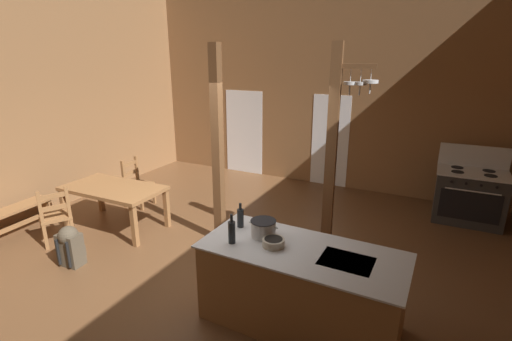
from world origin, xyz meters
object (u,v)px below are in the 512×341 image
(ladderback_chair_by_post, at_px, (55,216))
(kitchen_island, at_px, (300,287))
(ladderback_chair_near_window, at_px, (137,183))
(bench_along_left_wall, at_px, (5,219))
(bottle_tall_on_counter, at_px, (240,218))
(backpack, at_px, (70,245))
(stove_range, at_px, (469,195))
(mixing_bowl_on_counter, at_px, (273,242))
(bottle_short_on_counter, at_px, (232,232))
(dining_table, at_px, (114,192))
(stockpot_on_counter, at_px, (263,228))

(ladderback_chair_by_post, bearing_deg, kitchen_island, -0.40)
(ladderback_chair_near_window, distance_m, bench_along_left_wall, 2.23)
(ladderback_chair_near_window, bearing_deg, kitchen_island, -23.61)
(kitchen_island, bearing_deg, bottle_tall_on_counter, 167.50)
(ladderback_chair_near_window, xyz_separation_m, backpack, (0.75, -2.10, -0.14))
(stove_range, xyz_separation_m, bottle_tall_on_counter, (-2.58, -3.72, 0.56))
(kitchen_island, distance_m, bottle_tall_on_counter, 1.04)
(kitchen_island, relative_size, mixing_bowl_on_counter, 9.10)
(stove_range, distance_m, bench_along_left_wall, 7.94)
(kitchen_island, distance_m, ladderback_chair_near_window, 4.45)
(kitchen_island, height_order, mixing_bowl_on_counter, mixing_bowl_on_counter)
(stove_range, relative_size, bottle_short_on_counter, 3.94)
(mixing_bowl_on_counter, bearing_deg, backpack, -175.13)
(bottle_tall_on_counter, bearing_deg, dining_table, 166.60)
(mixing_bowl_on_counter, bearing_deg, ladderback_chair_near_window, 153.97)
(bench_along_left_wall, bearing_deg, backpack, -3.31)
(ladderback_chair_by_post, distance_m, mixing_bowl_on_counter, 3.82)
(stove_range, height_order, bench_along_left_wall, stove_range)
(backpack, relative_size, mixing_bowl_on_counter, 2.49)
(ladderback_chair_near_window, bearing_deg, bottle_tall_on_counter, -26.25)
(bench_along_left_wall, xyz_separation_m, mixing_bowl_on_counter, (4.74, 0.16, 0.65))
(bottle_tall_on_counter, bearing_deg, kitchen_island, -12.50)
(kitchen_island, xyz_separation_m, backpack, (-3.33, -0.32, -0.15))
(kitchen_island, bearing_deg, backpack, -174.50)
(kitchen_island, height_order, ladderback_chair_by_post, ladderback_chair_by_post)
(ladderback_chair_near_window, relative_size, bench_along_left_wall, 0.60)
(mixing_bowl_on_counter, xyz_separation_m, bottle_tall_on_counter, (-0.54, 0.25, 0.08))
(stockpot_on_counter, height_order, bottle_tall_on_counter, bottle_tall_on_counter)
(dining_table, height_order, ladderback_chair_near_window, ladderback_chair_near_window)
(stove_range, relative_size, bench_along_left_wall, 0.83)
(stove_range, height_order, mixing_bowl_on_counter, stove_range)
(ladderback_chair_by_post, xyz_separation_m, mixing_bowl_on_counter, (3.79, -0.09, 0.51))
(kitchen_island, relative_size, bench_along_left_wall, 1.37)
(kitchen_island, height_order, bottle_tall_on_counter, bottle_tall_on_counter)
(dining_table, relative_size, bottle_short_on_counter, 5.13)
(bottle_tall_on_counter, distance_m, bottle_short_on_counter, 0.40)
(ladderback_chair_by_post, distance_m, backpack, 0.85)
(bottle_short_on_counter, bearing_deg, dining_table, 160.21)
(ladderback_chair_by_post, bearing_deg, bottle_tall_on_counter, 2.79)
(ladderback_chair_near_window, bearing_deg, dining_table, -67.46)
(stove_range, height_order, ladderback_chair_near_window, stove_range)
(kitchen_island, xyz_separation_m, ladderback_chair_by_post, (-4.09, 0.03, -0.01))
(stove_range, distance_m, stockpot_on_counter, 4.45)
(dining_table, height_order, bench_along_left_wall, dining_table)
(stove_range, relative_size, backpack, 2.21)
(ladderback_chair_near_window, bearing_deg, stockpot_on_counter, -25.22)
(stove_range, distance_m, ladderback_chair_by_post, 7.00)
(bench_along_left_wall, bearing_deg, bottle_tall_on_counter, 5.55)
(bench_along_left_wall, relative_size, bottle_short_on_counter, 4.74)
(mixing_bowl_on_counter, relative_size, bottle_tall_on_counter, 0.80)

